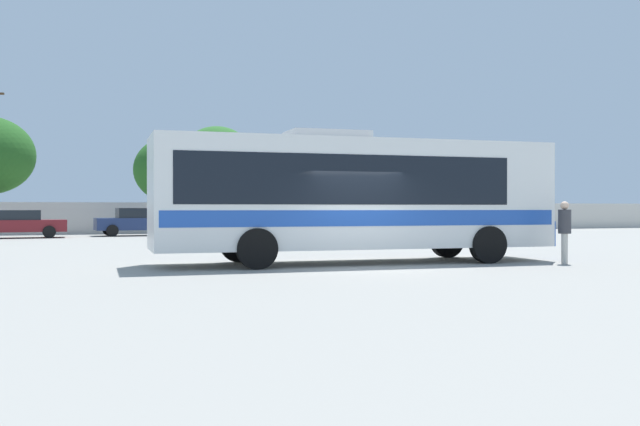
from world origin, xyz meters
TOP-DOWN VIEW (x-y plane):
  - ground_plane at (0.00, 10.00)m, footprint 300.00×300.00m
  - perimeter_wall at (0.00, 27.06)m, footprint 80.00×0.30m
  - coach_bus_white_blue at (0.34, 1.69)m, footprint 11.39×3.08m
  - attendant_by_bus_door at (5.76, -0.59)m, footprint 0.49×0.49m
  - parked_car_leftmost_maroon at (-9.43, 22.81)m, footprint 4.61×2.11m
  - parked_car_second_dark_blue at (-3.45, 23.94)m, footprint 4.33×2.17m
  - parked_car_third_red at (3.53, 23.45)m, footprint 4.29×2.25m
  - parked_car_rightmost_red at (9.76, 23.55)m, footprint 4.61×2.26m
  - roadside_tree_midleft at (0.10, 33.99)m, footprint 5.59×5.59m
  - roadside_tree_midright at (3.02, 33.26)m, footprint 5.10×5.10m

SIDE VIEW (x-z plane):
  - ground_plane at x=0.00m, z-range 0.00..0.00m
  - parked_car_leftmost_maroon at x=-9.43m, z-range 0.05..1.48m
  - parked_car_third_red at x=3.53m, z-range 0.04..1.52m
  - parked_car_rightmost_red at x=9.76m, z-range 0.04..1.56m
  - parked_car_second_dark_blue at x=-3.45m, z-range 0.04..1.58m
  - perimeter_wall at x=0.00m, z-range 0.00..1.87m
  - attendant_by_bus_door at x=5.76m, z-range 0.11..1.84m
  - coach_bus_white_blue at x=0.34m, z-range 0.12..3.78m
  - roadside_tree_midleft at x=0.10m, z-range 0.92..7.53m
  - roadside_tree_midright at x=3.02m, z-range 1.48..8.81m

